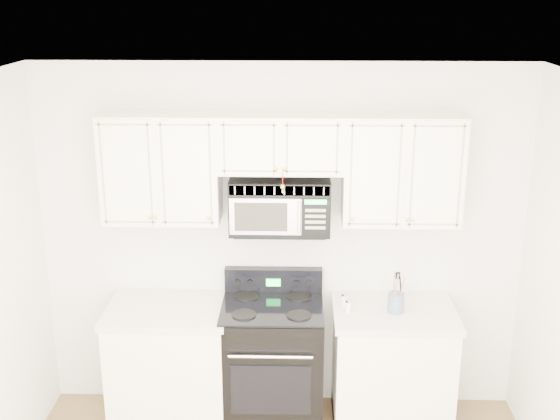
{
  "coord_description": "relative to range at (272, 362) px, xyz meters",
  "views": [
    {
      "loc": [
        0.12,
        -3.04,
        3.09
      ],
      "look_at": [
        0.0,
        1.3,
        1.69
      ],
      "focal_mm": 45.0,
      "sensor_mm": 36.0,
      "label": 1
    }
  ],
  "objects": [
    {
      "name": "shaker_salt",
      "position": [
        0.51,
        0.03,
        0.49
      ],
      "size": [
        0.04,
        0.04,
        0.1
      ],
      "color": "white",
      "rests_on": "base_cabinet_right"
    },
    {
      "name": "room",
      "position": [
        0.06,
        -1.45,
        0.82
      ],
      "size": [
        3.51,
        3.51,
        2.61
      ],
      "color": "brown",
      "rests_on": "ground"
    },
    {
      "name": "microwave",
      "position": [
        0.05,
        0.12,
        1.16
      ],
      "size": [
        0.69,
        0.39,
        0.38
      ],
      "color": "black",
      "rests_on": "ground"
    },
    {
      "name": "base_cabinet_right",
      "position": [
        0.86,
        -0.01,
        -0.06
      ],
      "size": [
        0.86,
        0.65,
        0.92
      ],
      "color": "white",
      "rests_on": "ground"
    },
    {
      "name": "shaker_pepper",
      "position": [
        0.53,
        -0.06,
        0.48
      ],
      "size": [
        0.04,
        0.04,
        0.09
      ],
      "color": "white",
      "rests_on": "base_cabinet_right"
    },
    {
      "name": "upper_cabinets",
      "position": [
        0.06,
        0.14,
        1.45
      ],
      "size": [
        2.44,
        0.37,
        0.75
      ],
      "color": "white",
      "rests_on": "ground"
    },
    {
      "name": "base_cabinet_left",
      "position": [
        -0.74,
        -0.01,
        -0.06
      ],
      "size": [
        0.86,
        0.65,
        0.92
      ],
      "color": "white",
      "rests_on": "ground"
    },
    {
      "name": "utensil_crock",
      "position": [
        0.86,
        -0.05,
        0.51
      ],
      "size": [
        0.11,
        0.11,
        0.3
      ],
      "color": "slate",
      "rests_on": "base_cabinet_right"
    },
    {
      "name": "range",
      "position": [
        0.0,
        0.0,
        0.0
      ],
      "size": [
        0.72,
        0.65,
        1.11
      ],
      "color": "black",
      "rests_on": "ground"
    }
  ]
}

